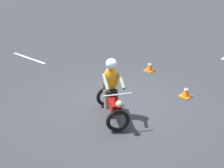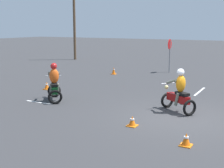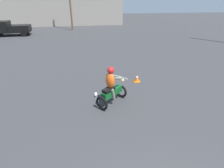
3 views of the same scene
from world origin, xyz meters
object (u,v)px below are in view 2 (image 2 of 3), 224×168
(traffic_cone_mid_left, at_px, (47,86))
(traffic_cone_mid_center, at_px, (132,121))
(utility_pole_near, at_px, (74,19))
(traffic_cone_far_right, at_px, (114,71))
(traffic_cone_near_right, at_px, (186,140))
(stop_sign, at_px, (170,49))
(motorcycle_rider_background, at_px, (54,84))
(motorcycle_rider_foreground, at_px, (179,93))

(traffic_cone_mid_left, bearing_deg, traffic_cone_mid_center, -117.00)
(traffic_cone_mid_left, distance_m, utility_pole_near, 14.68)
(traffic_cone_far_right, bearing_deg, traffic_cone_near_right, -142.40)
(stop_sign, xyz_separation_m, traffic_cone_near_right, (-12.77, -4.85, -1.46))
(traffic_cone_far_right, bearing_deg, stop_sign, -48.16)
(stop_sign, bearing_deg, motorcycle_rider_background, 171.24)
(motorcycle_rider_foreground, distance_m, traffic_cone_far_right, 9.56)
(motorcycle_rider_background, distance_m, utility_pole_near, 16.99)
(stop_sign, relative_size, utility_pole_near, 0.30)
(stop_sign, relative_size, traffic_cone_mid_center, 6.75)
(motorcycle_rider_foreground, xyz_separation_m, traffic_cone_near_right, (-3.21, -1.21, -0.55))
(traffic_cone_near_right, xyz_separation_m, traffic_cone_far_right, (10.13, 7.80, 0.06))
(motorcycle_rider_foreground, relative_size, stop_sign, 0.72)
(traffic_cone_mid_left, height_order, traffic_cone_far_right, traffic_cone_far_right)
(traffic_cone_mid_left, bearing_deg, utility_pole_near, 29.87)
(traffic_cone_near_right, distance_m, traffic_cone_mid_left, 9.32)
(stop_sign, bearing_deg, traffic_cone_mid_center, -166.63)
(motorcycle_rider_background, relative_size, stop_sign, 0.72)
(motorcycle_rider_background, height_order, traffic_cone_far_right, motorcycle_rider_background)
(motorcycle_rider_foreground, bearing_deg, stop_sign, 53.94)
(stop_sign, distance_m, traffic_cone_near_right, 13.74)
(motorcycle_rider_background, relative_size, utility_pole_near, 0.22)
(traffic_cone_mid_center, distance_m, traffic_cone_far_right, 10.97)
(traffic_cone_far_right, distance_m, utility_pole_near, 10.54)
(traffic_cone_far_right, relative_size, utility_pole_near, 0.06)
(traffic_cone_near_right, bearing_deg, utility_pole_near, 43.32)
(traffic_cone_near_right, height_order, utility_pole_near, utility_pole_near)
(traffic_cone_mid_left, bearing_deg, motorcycle_rider_foreground, -96.78)
(traffic_cone_far_right, bearing_deg, traffic_cone_mid_center, -148.10)
(stop_sign, relative_size, traffic_cone_far_right, 4.85)
(stop_sign, xyz_separation_m, utility_pole_near, (3.63, 10.62, 2.18))
(motorcycle_rider_background, bearing_deg, stop_sign, 40.12)
(motorcycle_rider_background, height_order, utility_pole_near, utility_pole_near)
(stop_sign, height_order, traffic_cone_mid_left, stop_sign)
(motorcycle_rider_foreground, xyz_separation_m, traffic_cone_far_right, (6.91, 6.59, -0.50))
(traffic_cone_mid_center, distance_m, traffic_cone_mid_left, 7.16)
(traffic_cone_mid_center, relative_size, traffic_cone_mid_left, 0.89)
(motorcycle_rider_foreground, height_order, traffic_cone_far_right, motorcycle_rider_foreground)
(traffic_cone_near_right, relative_size, traffic_cone_far_right, 0.76)
(traffic_cone_far_right, bearing_deg, motorcycle_rider_background, -170.19)
(stop_sign, height_order, traffic_cone_mid_center, stop_sign)
(traffic_cone_near_right, height_order, traffic_cone_far_right, traffic_cone_far_right)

